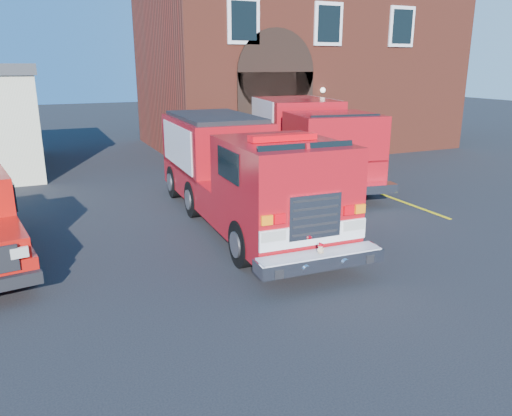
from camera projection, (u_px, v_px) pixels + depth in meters
name	position (u px, v px, depth m)	size (l,w,h in m)	color
ground	(236.00, 246.00, 12.33)	(100.00, 100.00, 0.00)	black
parking_stripe_near	(415.00, 206.00, 15.75)	(0.12, 3.00, 0.01)	yellow
parking_stripe_mid	(359.00, 186.00, 18.38)	(0.12, 3.00, 0.01)	yellow
parking_stripe_far	(317.00, 171.00, 21.01)	(0.12, 3.00, 0.01)	yellow
fire_station	(293.00, 65.00, 26.93)	(15.20, 10.20, 8.45)	maroon
fire_engine	(239.00, 171.00, 13.84)	(2.90, 9.32, 2.85)	black
secondary_truck	(301.00, 136.00, 19.48)	(4.35, 9.57, 2.99)	black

